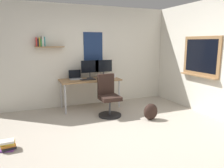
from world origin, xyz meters
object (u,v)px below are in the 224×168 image
(coffee_mug, at_px, (114,76))
(keyboard, at_px, (88,80))
(laptop, at_px, (75,77))
(computer_mouse, at_px, (99,79))
(monitor_primary, at_px, (90,68))
(book_stack_on_floor, at_px, (8,145))
(backpack, at_px, (151,112))
(office_chair, at_px, (109,98))
(desk, at_px, (90,82))
(monitor_secondary, at_px, (104,67))

(coffee_mug, bearing_deg, keyboard, -176.05)
(laptop, bearing_deg, computer_mouse, -24.10)
(monitor_primary, height_order, book_stack_on_floor, monitor_primary)
(backpack, bearing_deg, coffee_mug, 102.52)
(office_chair, height_order, coffee_mug, office_chair)
(monitor_primary, relative_size, coffee_mug, 5.04)
(monitor_primary, xyz_separation_m, coffee_mug, (0.61, -0.14, -0.22))
(monitor_primary, bearing_deg, office_chair, -78.55)
(monitor_primary, bearing_deg, desk, -108.84)
(keyboard, bearing_deg, backpack, -51.52)
(desk, distance_m, coffee_mug, 0.66)
(laptop, xyz_separation_m, backpack, (1.28, -1.53, -0.62))
(office_chair, relative_size, backpack, 2.63)
(computer_mouse, bearing_deg, keyboard, 180.00)
(monitor_secondary, bearing_deg, desk, -165.08)
(office_chair, relative_size, coffee_mug, 10.33)
(laptop, relative_size, keyboard, 0.84)
(desk, relative_size, computer_mouse, 14.40)
(desk, xyz_separation_m, coffee_mug, (0.65, -0.03, 0.12))
(desk, xyz_separation_m, keyboard, (-0.07, -0.08, 0.08))
(keyboard, height_order, computer_mouse, computer_mouse)
(coffee_mug, bearing_deg, backpack, -77.48)
(laptop, xyz_separation_m, coffee_mug, (0.99, -0.19, -0.01))
(monitor_primary, bearing_deg, book_stack_on_floor, -136.74)
(office_chair, height_order, book_stack_on_floor, office_chair)
(monitor_primary, relative_size, backpack, 1.28)
(desk, bearing_deg, computer_mouse, -22.40)
(monitor_secondary, relative_size, keyboard, 1.25)
(backpack, bearing_deg, office_chair, 139.56)
(keyboard, bearing_deg, book_stack_on_floor, -138.28)
(keyboard, distance_m, backpack, 1.74)
(keyboard, bearing_deg, coffee_mug, 3.95)
(keyboard, bearing_deg, monitor_primary, 59.97)
(office_chair, bearing_deg, desk, 105.81)
(monitor_primary, bearing_deg, backpack, -58.44)
(keyboard, bearing_deg, laptop, 137.22)
(laptop, height_order, backpack, laptop)
(desk, height_order, office_chair, office_chair)
(computer_mouse, relative_size, book_stack_on_floor, 0.40)
(laptop, distance_m, keyboard, 0.36)
(office_chair, bearing_deg, book_stack_on_floor, -155.66)
(laptop, xyz_separation_m, monitor_secondary, (0.75, -0.05, 0.22))
(computer_mouse, distance_m, coffee_mug, 0.45)
(office_chair, relative_size, monitor_primary, 2.05)
(desk, height_order, computer_mouse, computer_mouse)
(computer_mouse, relative_size, coffee_mug, 1.13)
(monitor_secondary, bearing_deg, laptop, 176.32)
(monitor_primary, xyz_separation_m, monitor_secondary, (0.37, 0.00, 0.00))
(computer_mouse, relative_size, backpack, 0.29)
(coffee_mug, bearing_deg, office_chair, -121.86)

